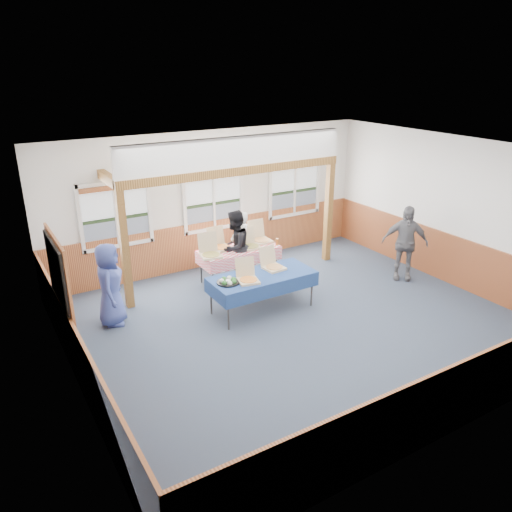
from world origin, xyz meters
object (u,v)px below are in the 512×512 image
at_px(table_left, 262,277).
at_px(person_grey, 405,243).
at_px(woman_black, 235,247).
at_px(table_right, 239,251).
at_px(woman_white, 240,245).
at_px(man_blue, 110,285).

relative_size(table_left, person_grey, 1.31).
distance_m(woman_black, person_grey, 3.78).
bearing_deg(table_right, person_grey, -30.44).
height_order(table_right, woman_black, woman_black).
bearing_deg(table_left, woman_white, 91.39).
xyz_separation_m(table_left, woman_black, (0.20, 1.48, 0.12)).
bearing_deg(table_left, man_blue, 175.34).
bearing_deg(man_blue, woman_white, -57.11).
relative_size(table_left, table_right, 1.25).
relative_size(man_blue, person_grey, 0.93).
height_order(woman_black, person_grey, person_grey).
height_order(table_right, woman_white, woman_white).
relative_size(woman_white, man_blue, 0.99).
bearing_deg(table_right, woman_white, 44.73).
distance_m(man_blue, person_grey, 6.35).
bearing_deg(man_blue, person_grey, -79.95).
bearing_deg(woman_black, person_grey, 118.98).
height_order(table_left, table_right, same).
bearing_deg(table_right, woman_black, -165.94).
bearing_deg(person_grey, table_left, -142.26).
relative_size(table_left, man_blue, 1.40).
xyz_separation_m(table_left, person_grey, (3.53, -0.30, 0.15)).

